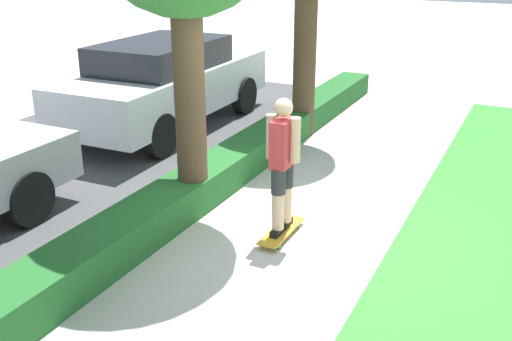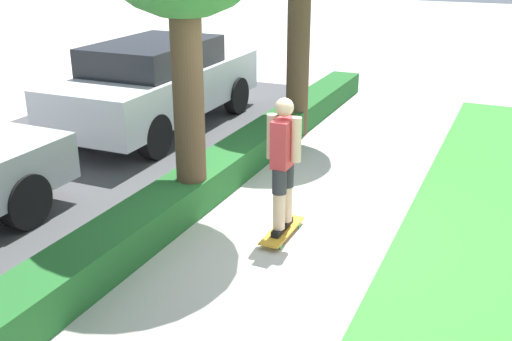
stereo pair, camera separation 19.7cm
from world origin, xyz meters
name	(u,v)px [view 1 (the left image)]	position (x,y,z in m)	size (l,w,h in m)	color
ground_plane	(305,232)	(0.00, 0.00, 0.00)	(60.00, 60.00, 0.00)	#BCB7AD
street_asphalt	(39,175)	(0.00, 4.20, 0.00)	(14.15, 5.00, 0.01)	#474749
hedge_row	(189,192)	(0.00, 1.60, 0.22)	(14.15, 0.60, 0.43)	#236028
skateboard	(282,231)	(-0.21, 0.21, 0.07)	(0.86, 0.24, 0.08)	gold
skater_person	(283,163)	(-0.21, 0.21, 0.92)	(0.48, 0.40, 1.57)	black
parked_car_middle	(166,82)	(2.86, 3.85, 0.85)	(4.70, 1.86, 1.59)	silver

